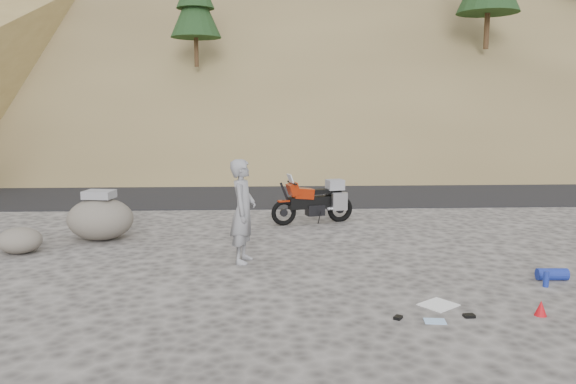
# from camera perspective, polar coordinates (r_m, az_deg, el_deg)

# --- Properties ---
(ground) EXTENTS (140.00, 140.00, 0.00)m
(ground) POSITION_cam_1_polar(r_m,az_deg,el_deg) (9.32, 6.46, -7.91)
(ground) COLOR #423F3D
(ground) RESTS_ON ground
(road) EXTENTS (120.00, 7.00, 0.05)m
(road) POSITION_cam_1_polar(r_m,az_deg,el_deg) (18.07, 1.95, 0.26)
(road) COLOR black
(road) RESTS_ON ground
(hillside) EXTENTS (120.00, 73.00, 46.72)m
(hillside) POSITION_cam_1_polar(r_m,az_deg,el_deg) (50.41, -1.11, 18.33)
(hillside) COLOR brown
(hillside) RESTS_ON ground
(motorcycle) EXTENTS (1.93, 0.90, 1.18)m
(motorcycle) POSITION_cam_1_polar(r_m,az_deg,el_deg) (12.80, 2.91, -0.97)
(motorcycle) COLOR black
(motorcycle) RESTS_ON ground
(man) EXTENTS (0.54, 0.72, 1.78)m
(man) POSITION_cam_1_polar(r_m,az_deg,el_deg) (9.78, -4.52, -7.07)
(man) COLOR gray
(man) RESTS_ON ground
(boulder) EXTENTS (1.61, 1.50, 1.02)m
(boulder) POSITION_cam_1_polar(r_m,az_deg,el_deg) (11.83, -18.52, -2.51)
(boulder) COLOR #524D46
(boulder) RESTS_ON ground
(small_rock) EXTENTS (0.83, 0.76, 0.47)m
(small_rock) POSITION_cam_1_polar(r_m,az_deg,el_deg) (11.35, -25.60, -4.46)
(small_rock) COLOR #524D46
(small_rock) RESTS_ON ground
(gear_white_cloth) EXTENTS (0.59, 0.58, 0.01)m
(gear_white_cloth) POSITION_cam_1_polar(r_m,az_deg,el_deg) (7.97, 15.04, -11.01)
(gear_white_cloth) COLOR white
(gear_white_cloth) RESTS_ON ground
(gear_blue_mat) EXTENTS (0.47, 0.21, 0.19)m
(gear_blue_mat) POSITION_cam_1_polar(r_m,az_deg,el_deg) (9.64, 25.25, -7.56)
(gear_blue_mat) COLOR navy
(gear_blue_mat) RESTS_ON ground
(gear_bottle) EXTENTS (0.09, 0.09, 0.23)m
(gear_bottle) POSITION_cam_1_polar(r_m,az_deg,el_deg) (9.25, 24.74, -8.05)
(gear_bottle) COLOR navy
(gear_bottle) RESTS_ON ground
(gear_funnel) EXTENTS (0.18, 0.18, 0.20)m
(gear_funnel) POSITION_cam_1_polar(r_m,az_deg,el_deg) (8.01, 24.30, -10.70)
(gear_funnel) COLOR red
(gear_funnel) RESTS_ON ground
(gear_glove_a) EXTENTS (0.14, 0.11, 0.04)m
(gear_glove_a) POSITION_cam_1_polar(r_m,az_deg,el_deg) (7.65, 17.92, -11.88)
(gear_glove_a) COLOR black
(gear_glove_a) RESTS_ON ground
(gear_glove_b) EXTENTS (0.14, 0.14, 0.04)m
(gear_glove_b) POSITION_cam_1_polar(r_m,az_deg,el_deg) (7.37, 11.12, -12.41)
(gear_glove_b) COLOR black
(gear_glove_b) RESTS_ON ground
(gear_blue_cloth) EXTENTS (0.29, 0.23, 0.01)m
(gear_blue_cloth) POSITION_cam_1_polar(r_m,az_deg,el_deg) (7.40, 14.70, -12.58)
(gear_blue_cloth) COLOR #9BC2EF
(gear_blue_cloth) RESTS_ON ground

